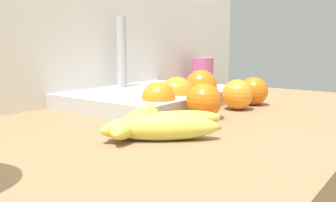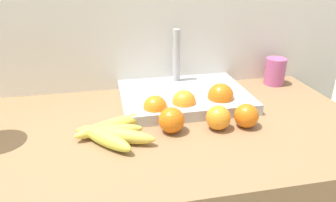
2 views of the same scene
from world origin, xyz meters
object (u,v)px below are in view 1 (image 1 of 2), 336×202
object	(u,v)px
sink_basin	(153,95)
orange_right	(237,95)
orange_far_right	(201,86)
mug	(203,72)
banana_bunch	(154,123)
orange_back_left	(177,93)
orange_back_right	(204,101)
orange_front	(158,99)
orange_center	(254,91)

from	to	relation	value
sink_basin	orange_right	bearing A→B (deg)	-78.10
orange_far_right	mug	world-z (taller)	mug
banana_bunch	orange_back_left	xyz separation A→B (m)	(0.21, 0.11, 0.02)
orange_right	orange_far_right	distance (m)	0.13
mug	orange_back_left	bearing A→B (deg)	-156.31
banana_bunch	orange_back_right	bearing A→B (deg)	0.98
sink_basin	orange_far_right	bearing A→B (deg)	-39.41
banana_bunch	orange_back_left	size ratio (longest dim) A/B	3.11
orange_front	orange_center	world-z (taller)	orange_front
orange_front	orange_back_left	bearing A→B (deg)	10.54
banana_bunch	orange_back_right	xyz separation A→B (m)	(0.15, 0.00, 0.02)
mug	banana_bunch	bearing A→B (deg)	-155.23
orange_front	mug	distance (m)	0.50
sink_basin	orange_back_right	bearing A→B (deg)	-113.12
orange_back_left	orange_right	distance (m)	0.13
orange_right	mug	xyz separation A→B (m)	(0.31, 0.28, 0.01)
orange_back_right	orange_center	world-z (taller)	orange_back_right
banana_bunch	sink_basin	world-z (taller)	sink_basin
orange_back_right	sink_basin	bearing A→B (deg)	66.88
orange_back_left	orange_far_right	size ratio (longest dim) A/B	0.89
banana_bunch	orange_front	xyz separation A→B (m)	(0.13, 0.09, 0.02)
banana_bunch	orange_back_right	world-z (taller)	orange_back_right
mug	sink_basin	bearing A→B (deg)	-167.50
orange_back_left	orange_center	xyz separation A→B (m)	(0.14, -0.12, -0.00)
orange_right	orange_far_right	size ratio (longest dim) A/B	0.84
orange_far_right	banana_bunch	bearing A→B (deg)	-160.44
orange_back_right	mug	bearing A→B (deg)	31.72
orange_back_left	mug	distance (m)	0.41
orange_right	sink_basin	size ratio (longest dim) A/B	0.17
orange_far_right	sink_basin	bearing A→B (deg)	140.59
orange_front	orange_back_left	world-z (taller)	orange_back_left
orange_back_right	orange_right	bearing A→B (deg)	-4.21
orange_right	orange_center	distance (m)	0.08
banana_bunch	sink_basin	distance (m)	0.30
orange_far_right	orange_center	size ratio (longest dim) A/B	1.19
banana_bunch	orange_front	distance (m)	0.16
orange_right	banana_bunch	bearing A→B (deg)	178.66
orange_back_left	orange_back_right	bearing A→B (deg)	-119.83
sink_basin	orange_front	bearing A→B (deg)	-136.73
orange_back_right	sink_basin	world-z (taller)	sink_basin
orange_back_right	orange_center	size ratio (longest dim) A/B	1.04
orange_back_left	orange_center	distance (m)	0.18
banana_bunch	mug	world-z (taller)	mug
orange_back_right	mug	distance (m)	0.51
orange_back_left	orange_front	bearing A→B (deg)	-169.46
orange_back_right	orange_far_right	xyz separation A→B (m)	(0.17, 0.11, 0.00)
orange_far_right	orange_back_left	bearing A→B (deg)	-175.16
orange_front	orange_center	xyz separation A→B (m)	(0.23, -0.10, -0.00)
orange_right	orange_center	bearing A→B (deg)	-2.57
orange_back_left	orange_center	bearing A→B (deg)	-39.59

